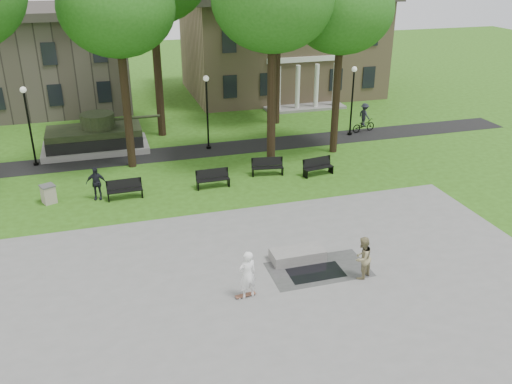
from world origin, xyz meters
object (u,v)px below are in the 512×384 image
trash_bin (48,194)px  friend_watching (362,258)px  skateboarder (247,275)px  concrete_block (297,255)px  park_bench_0 (125,189)px  cyclist (364,120)px

trash_bin → friend_watching: bearing=-41.9°
friend_watching → skateboarder: bearing=-32.4°
friend_watching → concrete_block: bearing=-78.0°
friend_watching → park_bench_0: bearing=-83.6°
skateboarder → trash_bin: (-7.42, 10.79, -0.49)m
skateboarder → friend_watching: 4.61m
cyclist → concrete_block: bearing=133.8°
concrete_block → cyclist: bearing=54.8°
skateboarder → friend_watching: bearing=167.5°
cyclist → park_bench_0: bearing=100.6°
concrete_block → friend_watching: bearing=-45.5°
concrete_block → skateboarder: 3.41m
concrete_block → park_bench_0: park_bench_0 is taller
friend_watching → trash_bin: size_ratio=1.82×
park_bench_0 → cyclist: bearing=20.0°
skateboarder → cyclist: bearing=-140.6°
cyclist → park_bench_0: (-16.96, -6.71, -0.32)m
friend_watching → cyclist: bearing=-149.6°
park_bench_0 → trash_bin: size_ratio=1.89×
concrete_block → skateboarder: skateboarder is taller
park_bench_0 → trash_bin: 3.77m
skateboarder → park_bench_0: (-3.69, 10.27, -0.45)m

